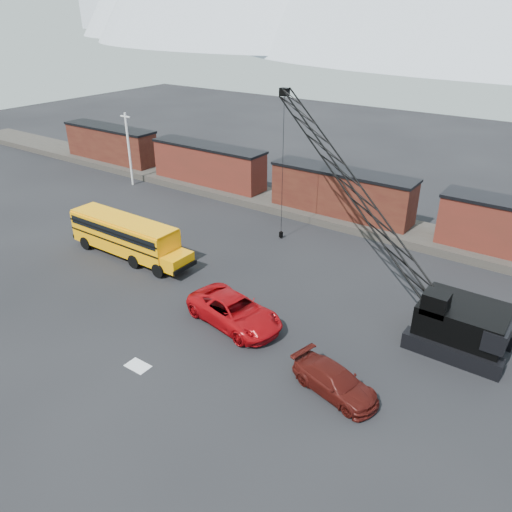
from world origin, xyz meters
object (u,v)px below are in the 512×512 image
Objects in this scene: school_bus at (127,236)px; red_pickup at (235,311)px; crawler_crane at (352,186)px; maroon_suv at (335,381)px.

school_bus is 13.13m from red_pickup.
crawler_crane is (3.07, 9.29, 6.31)m from red_pickup.
school_bus is at bearing -157.58° from crawler_crane.
school_bus is 18.03m from crawler_crane.
red_pickup is at bearing -12.08° from school_bus.
school_bus reaches higher than red_pickup.
crawler_crane is (15.89, 6.55, 5.44)m from school_bus.
red_pickup is 0.33× the size of crawler_crane.
school_bus is 21.50m from maroon_suv.
crawler_crane is at bearing -7.85° from red_pickup.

